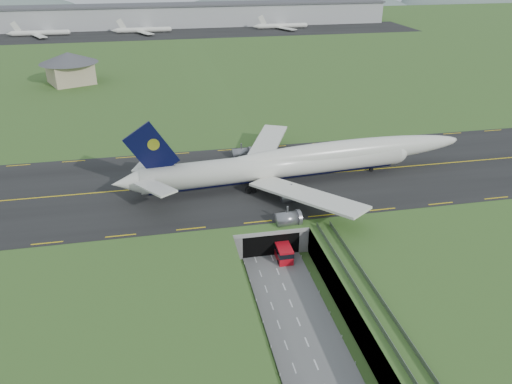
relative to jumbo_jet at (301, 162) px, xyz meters
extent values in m
plane|color=#3D6026|center=(-12.29, -30.13, -11.16)|extent=(900.00, 900.00, 0.00)
cube|color=gray|center=(-12.29, -30.13, -8.16)|extent=(800.00, 800.00, 6.00)
cube|color=slate|center=(-12.29, -37.63, -11.06)|extent=(12.00, 75.00, 0.20)
cube|color=black|center=(-12.29, 2.87, -5.07)|extent=(800.00, 44.00, 0.18)
cube|color=gray|center=(-12.29, -11.13, -5.66)|extent=(16.00, 22.00, 1.00)
cube|color=gray|center=(-19.29, -11.13, -8.16)|extent=(2.00, 22.00, 6.00)
cube|color=gray|center=(-5.29, -11.13, -8.16)|extent=(2.00, 22.00, 6.00)
cube|color=black|center=(-12.29, -16.13, -8.66)|extent=(12.00, 12.00, 5.00)
cube|color=#A8A8A3|center=(-12.29, -22.18, -5.56)|extent=(17.00, 0.50, 0.80)
cube|color=#A8A8A3|center=(-1.29, -48.63, -5.36)|extent=(3.00, 53.00, 0.50)
cube|color=gray|center=(-2.69, -48.63, -4.61)|extent=(0.06, 53.00, 1.00)
cube|color=gray|center=(0.11, -48.63, -4.61)|extent=(0.06, 53.00, 1.00)
cylinder|color=#A8A8A3|center=(-1.29, -58.13, -8.36)|extent=(0.90, 0.90, 5.60)
cylinder|color=#A8A8A3|center=(-1.29, -46.13, -8.36)|extent=(0.90, 0.90, 5.60)
cylinder|color=#A8A8A3|center=(-1.29, -34.13, -8.36)|extent=(0.90, 0.90, 5.60)
cylinder|color=silver|center=(-6.17, -0.51, -0.25)|extent=(64.60, 11.38, 6.05)
sphere|color=silver|center=(25.88, 2.16, -0.25)|extent=(6.41, 6.41, 5.93)
cone|color=silver|center=(-41.05, -3.42, -0.25)|extent=(7.08, 6.28, 5.75)
ellipsoid|color=silver|center=(11.14, 0.93, 1.11)|extent=(66.09, 11.02, 6.36)
ellipsoid|color=black|center=(24.94, 2.08, 0.51)|extent=(4.44, 2.99, 2.12)
cylinder|color=black|center=(-6.17, -0.51, -2.61)|extent=(61.10, 7.61, 2.54)
cube|color=silver|center=(-5.54, 14.72, -1.20)|extent=(18.07, 28.47, 2.55)
cube|color=silver|center=(-35.98, 4.12, 1.17)|extent=(8.02, 11.25, 0.97)
cube|color=silver|center=(-3.03, -15.44, -1.20)|extent=(21.60, 27.06, 2.55)
cube|color=silver|center=(-34.80, -10.02, 1.17)|extent=(9.21, 11.06, 0.97)
cube|color=black|center=(-34.92, -2.91, 6.84)|extent=(12.04, 1.57, 13.39)
cylinder|color=gold|center=(-34.45, -2.87, 8.26)|extent=(2.69, 0.88, 2.65)
cylinder|color=slate|center=(-6.23, 8.50, -4.13)|extent=(5.16, 3.52, 3.12)
cylinder|color=slate|center=(-11.51, 18.02, -4.13)|extent=(5.16, 3.52, 3.12)
cylinder|color=slate|center=(-4.74, -9.41, -4.13)|extent=(5.16, 3.52, 3.12)
cylinder|color=slate|center=(-8.37, -19.68, -4.13)|extent=(5.16, 3.52, 3.12)
cylinder|color=black|center=(19.47, 1.62, -4.46)|extent=(1.08, 0.56, 1.04)
cube|color=black|center=(-10.41, -0.87, -4.32)|extent=(6.21, 7.07, 1.32)
cube|color=red|center=(-10.09, -22.76, -9.39)|extent=(2.96, 7.86, 3.14)
cube|color=black|center=(-10.09, -22.76, -8.76)|extent=(3.02, 7.97, 1.05)
cube|color=black|center=(-10.09, -22.76, -10.70)|extent=(2.75, 7.34, 0.52)
cylinder|color=black|center=(-11.46, -25.38, -10.58)|extent=(0.37, 0.94, 0.94)
cylinder|color=black|center=(-11.44, -20.14, -10.58)|extent=(0.37, 0.94, 0.94)
cylinder|color=black|center=(-8.73, -25.39, -10.58)|extent=(0.37, 0.94, 0.94)
cylinder|color=black|center=(-8.72, -20.15, -10.58)|extent=(0.37, 0.94, 0.94)
cube|color=tan|center=(-67.46, 113.15, -0.85)|extent=(21.22, 21.22, 8.63)
cone|color=#4C4C51|center=(-67.46, 113.15, 5.63)|extent=(31.13, 31.13, 4.32)
cube|color=#B2B2B2|center=(-12.29, 269.87, 2.34)|extent=(300.00, 22.00, 15.00)
cube|color=#4C4C51|center=(-12.29, 269.87, 9.84)|extent=(302.00, 24.00, 1.20)
cube|color=black|center=(-12.29, 239.87, -5.02)|extent=(320.00, 50.00, 0.08)
cylinder|color=silver|center=(-102.65, 244.87, -2.98)|extent=(34.00, 3.20, 3.20)
cylinder|color=silver|center=(-37.78, 244.87, -2.98)|extent=(34.00, 3.20, 3.20)
cylinder|color=silver|center=(56.87, 244.87, -2.98)|extent=(34.00, 3.20, 3.20)
ellipsoid|color=slate|center=(107.71, 399.87, -15.16)|extent=(260.00, 91.00, 44.00)
ellipsoid|color=slate|center=(307.71, 399.87, -15.16)|extent=(180.00, 63.00, 60.00)
camera|label=1|loc=(-32.69, -107.23, 47.01)|focal=35.00mm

